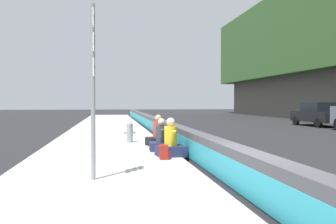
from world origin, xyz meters
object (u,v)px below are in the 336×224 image
(fire_hydrant, at_px, (130,131))
(parked_car_fourth, at_px, (318,114))
(seated_person_rear, at_px, (158,136))
(backpack, at_px, (164,152))
(route_sign_post, at_px, (93,78))
(seated_person_middle, at_px, (161,141))
(seated_person_foreground, at_px, (171,144))

(fire_hydrant, height_order, parked_car_fourth, parked_car_fourth)
(seated_person_rear, xyz_separation_m, backpack, (-3.26, 0.25, -0.16))
(route_sign_post, distance_m, backpack, 3.59)
(seated_person_rear, bearing_deg, seated_person_middle, 176.58)
(route_sign_post, height_order, seated_person_foreground, route_sign_post)
(seated_person_rear, height_order, backpack, seated_person_rear)
(route_sign_post, bearing_deg, parked_car_fourth, -41.88)
(seated_person_rear, xyz_separation_m, parked_car_fourth, (11.04, -12.95, 0.37))
(seated_person_rear, bearing_deg, fire_hydrant, 39.60)
(seated_person_middle, distance_m, parked_car_fourth, 18.08)
(seated_person_foreground, relative_size, seated_person_rear, 1.00)
(seated_person_foreground, distance_m, parked_car_fourth, 18.86)
(seated_person_rear, height_order, parked_car_fourth, parked_car_fourth)
(fire_hydrant, relative_size, seated_person_foreground, 0.78)
(seated_person_middle, height_order, parked_car_fourth, parked_car_fourth)
(route_sign_post, distance_m, seated_person_rear, 6.32)
(route_sign_post, relative_size, fire_hydrant, 4.09)
(seated_person_middle, bearing_deg, seated_person_rear, -3.42)
(route_sign_post, xyz_separation_m, seated_person_middle, (4.23, -1.99, -1.76))
(route_sign_post, distance_m, seated_person_foreground, 4.07)
(seated_person_middle, bearing_deg, backpack, 174.70)
(route_sign_post, relative_size, seated_person_foreground, 3.17)
(seated_person_foreground, bearing_deg, seated_person_middle, 5.46)
(route_sign_post, distance_m, parked_car_fourth, 22.54)
(route_sign_post, bearing_deg, seated_person_foreground, -34.77)
(seated_person_foreground, relative_size, backpack, 2.84)
(seated_person_foreground, xyz_separation_m, parked_car_fourth, (13.73, -12.92, 0.37))
(fire_hydrant, bearing_deg, seated_person_rear, -140.40)
(seated_person_middle, xyz_separation_m, parked_car_fourth, (12.52, -13.04, 0.39))
(backpack, relative_size, parked_car_fourth, 0.09)
(fire_hydrant, distance_m, seated_person_foreground, 4.00)
(seated_person_foreground, relative_size, seated_person_middle, 1.06)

